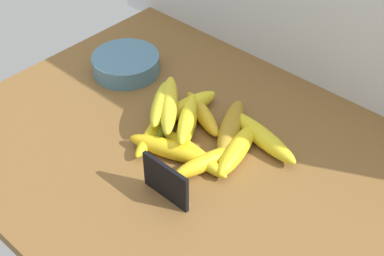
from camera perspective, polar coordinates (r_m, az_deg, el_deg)
The scene contains 17 objects.
counter_top at distance 109.93cm, azimuth 1.32°, elevation -4.25°, with size 110.00×76.00×3.00cm, color brown.
chalkboard_sign at distance 99.78cm, azimuth -2.79°, elevation -5.84°, with size 11.00×1.80×8.40cm.
fruit_bowl at distance 133.37cm, azimuth -7.07°, elevation 6.82°, with size 16.58×16.58×4.49cm, color teal.
banana_0 at distance 108.90cm, azimuth -2.32°, elevation -2.29°, with size 18.49×3.89×3.89cm, color yellow.
banana_1 at distance 117.75cm, azimuth 1.09°, elevation 1.56°, with size 16.08×3.49×3.49cm, color gold.
banana_2 at distance 109.00cm, azimuth 4.84°, elevation -2.29°, with size 16.77×4.12×4.12cm, color yellow.
banana_3 at distance 106.45cm, azimuth 1.47°, elevation -3.66°, with size 15.23×3.50×3.50cm, color yellow.
banana_4 at distance 117.42cm, azimuth -2.88°, elevation 1.39°, with size 15.69×3.53×3.53cm, color #8DBB34.
banana_5 at distance 108.52cm, azimuth 0.07°, elevation -2.64°, with size 19.15×3.32×3.32cm, color yellow.
banana_6 at distance 113.99cm, azimuth 4.16°, elevation 0.13°, with size 17.89×4.30×4.30cm, color #AA8021.
banana_7 at distance 113.30cm, azimuth -0.69°, elevation -0.30°, with size 15.96×3.54×3.54cm, color yellow.
banana_8 at distance 114.17cm, azimuth -3.83°, elevation -0.08°, with size 18.86×3.36×3.36cm, color yellow.
banana_9 at distance 112.60cm, azimuth 7.37°, elevation -0.87°, with size 20.18×4.00×4.00cm, color yellow.
banana_10 at distance 119.03cm, azimuth -0.47°, elevation 2.27°, with size 15.96×4.12×4.12cm, color yellow.
banana_11 at distance 114.59cm, azimuth -2.46°, elevation 2.57°, with size 19.58×3.68×3.68cm, color yellow.
banana_12 at distance 115.02cm, azimuth -3.35°, elevation 2.65°, with size 15.56×3.51×3.51cm, color gold.
banana_13 at distance 111.06cm, azimuth -0.51°, elevation 1.01°, with size 16.15×3.27×3.27cm, color yellow.
Camera 1 is at (50.24, -58.73, 79.67)cm, focal length 49.95 mm.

